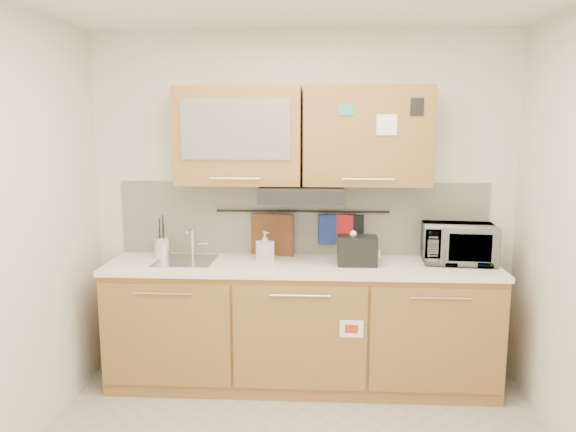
# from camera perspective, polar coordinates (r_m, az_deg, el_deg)

# --- Properties ---
(wall_back) EXTENTS (3.20, 0.00, 3.20)m
(wall_back) POSITION_cam_1_polar(r_m,az_deg,el_deg) (4.30, 1.51, 1.10)
(wall_back) COLOR silver
(wall_back) RESTS_ON ground
(base_cabinet) EXTENTS (2.80, 0.64, 0.88)m
(base_cabinet) POSITION_cam_1_polar(r_m,az_deg,el_deg) (4.23, 1.33, -11.60)
(base_cabinet) COLOR olive
(base_cabinet) RESTS_ON floor
(countertop) EXTENTS (2.82, 0.62, 0.04)m
(countertop) POSITION_cam_1_polar(r_m,az_deg,el_deg) (4.07, 1.36, -5.11)
(countertop) COLOR white
(countertop) RESTS_ON base_cabinet
(backsplash) EXTENTS (2.80, 0.02, 0.56)m
(backsplash) POSITION_cam_1_polar(r_m,az_deg,el_deg) (4.30, 1.50, -0.24)
(backsplash) COLOR silver
(backsplash) RESTS_ON countertop
(upper_cabinets) EXTENTS (1.82, 0.37, 0.70)m
(upper_cabinets) POSITION_cam_1_polar(r_m,az_deg,el_deg) (4.08, 1.40, 8.14)
(upper_cabinets) COLOR olive
(upper_cabinets) RESTS_ON wall_back
(range_hood) EXTENTS (0.60, 0.46, 0.10)m
(range_hood) POSITION_cam_1_polar(r_m,az_deg,el_deg) (4.03, 1.41, 2.27)
(range_hood) COLOR black
(range_hood) RESTS_ON upper_cabinets
(sink) EXTENTS (0.42, 0.40, 0.26)m
(sink) POSITION_cam_1_polar(r_m,az_deg,el_deg) (4.20, -10.33, -4.48)
(sink) COLOR silver
(sink) RESTS_ON countertop
(utensil_rail) EXTENTS (1.30, 0.02, 0.02)m
(utensil_rail) POSITION_cam_1_polar(r_m,az_deg,el_deg) (4.25, 1.49, 0.47)
(utensil_rail) COLOR black
(utensil_rail) RESTS_ON backsplash
(utensil_crock) EXTENTS (0.16, 0.16, 0.32)m
(utensil_crock) POSITION_cam_1_polar(r_m,az_deg,el_deg) (4.31, -12.60, -3.10)
(utensil_crock) COLOR silver
(utensil_crock) RESTS_ON countertop
(kettle) EXTENTS (0.19, 0.18, 0.25)m
(kettle) POSITION_cam_1_polar(r_m,az_deg,el_deg) (4.02, 6.63, -3.61)
(kettle) COLOR silver
(kettle) RESTS_ON countertop
(toaster) EXTENTS (0.28, 0.17, 0.21)m
(toaster) POSITION_cam_1_polar(r_m,az_deg,el_deg) (4.03, 7.05, -3.48)
(toaster) COLOR black
(toaster) RESTS_ON countertop
(microwave) EXTENTS (0.53, 0.38, 0.28)m
(microwave) POSITION_cam_1_polar(r_m,az_deg,el_deg) (4.24, 16.93, -2.72)
(microwave) COLOR #999999
(microwave) RESTS_ON countertop
(soap_bottle) EXTENTS (0.14, 0.14, 0.22)m
(soap_bottle) POSITION_cam_1_polar(r_m,az_deg,el_deg) (4.13, -2.35, -3.06)
(soap_bottle) COLOR #999999
(soap_bottle) RESTS_ON countertop
(cutting_board) EXTENTS (0.33, 0.09, 0.41)m
(cutting_board) POSITION_cam_1_polar(r_m,az_deg,el_deg) (4.29, -1.62, -2.49)
(cutting_board) COLOR brown
(cutting_board) RESTS_ON utensil_rail
(oven_mitt) EXTENTS (0.14, 0.06, 0.23)m
(oven_mitt) POSITION_cam_1_polar(r_m,az_deg,el_deg) (4.26, 4.03, -1.34)
(oven_mitt) COLOR navy
(oven_mitt) RESTS_ON utensil_rail
(dark_pouch) EXTENTS (0.13, 0.08, 0.20)m
(dark_pouch) POSITION_cam_1_polar(r_m,az_deg,el_deg) (4.27, 6.80, -1.22)
(dark_pouch) COLOR black
(dark_pouch) RESTS_ON utensil_rail
(pot_holder) EXTENTS (0.13, 0.04, 0.16)m
(pot_holder) POSITION_cam_1_polar(r_m,az_deg,el_deg) (4.26, 5.77, -0.93)
(pot_holder) COLOR red
(pot_holder) RESTS_ON utensil_rail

